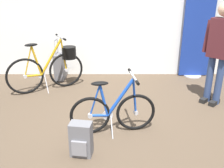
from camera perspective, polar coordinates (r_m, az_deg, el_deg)
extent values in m
plane|color=brown|center=(3.50, -0.03, -10.14)|extent=(6.87, 6.87, 0.00)
cube|color=white|center=(5.28, -0.11, 16.36)|extent=(6.87, 0.10, 2.70)
cylinder|color=#B7B7BC|center=(5.68, 17.50, 1.88)|extent=(0.36, 0.36, 0.02)
cube|color=navy|center=(5.45, 18.62, 11.17)|extent=(0.60, 0.02, 1.85)
torus|color=black|center=(3.37, 5.20, -6.41)|extent=(0.53, 0.11, 0.52)
cylinder|color=#B7B7BC|center=(3.37, 5.20, -6.41)|extent=(0.07, 0.06, 0.06)
torus|color=black|center=(3.30, -5.15, -7.13)|extent=(0.53, 0.11, 0.52)
cylinder|color=#B7B7BC|center=(3.30, -5.15, -7.13)|extent=(0.07, 0.06, 0.06)
cylinder|color=#1947B2|center=(3.30, -3.14, -7.11)|extent=(0.23, 0.07, 0.05)
cylinder|color=#1947B2|center=(3.23, 1.68, -3.10)|extent=(0.36, 0.09, 0.51)
cylinder|color=#1947B2|center=(3.21, -2.04, -3.75)|extent=(0.14, 0.05, 0.44)
cylinder|color=#1947B2|center=(3.30, -3.14, -7.11)|extent=(0.23, 0.06, 0.04)
cylinder|color=#1947B2|center=(3.26, 4.93, -2.79)|extent=(0.08, 0.04, 0.48)
cylinder|color=#1947B2|center=(3.20, -4.09, -3.77)|extent=(0.15, 0.04, 0.43)
ellipsoid|color=black|center=(3.11, -2.98, 0.12)|extent=(0.23, 0.12, 0.05)
cylinder|color=#B7B7BC|center=(3.16, 4.65, 1.41)|extent=(0.03, 0.03, 0.04)
cylinder|color=#B7B7BC|center=(3.15, 4.66, 1.75)|extent=(0.09, 0.44, 0.03)
cylinder|color=black|center=(2.95, 5.59, 0.30)|extent=(0.05, 0.09, 0.04)
cylinder|color=black|center=(3.35, 3.84, 3.03)|extent=(0.05, 0.09, 0.04)
cylinder|color=#B7B7BC|center=(3.32, -1.16, -7.08)|extent=(0.14, 0.03, 0.14)
cylinder|color=#B7B7BC|center=(3.31, -0.20, -9.76)|extent=(0.04, 0.19, 0.25)
torus|color=black|center=(4.85, -10.47, 3.12)|extent=(0.60, 0.34, 0.66)
cylinder|color=#B7B7BC|center=(4.85, -10.47, 3.12)|extent=(0.08, 0.07, 0.06)
torus|color=black|center=(4.69, -19.23, 1.61)|extent=(0.60, 0.34, 0.66)
cylinder|color=#B7B7BC|center=(4.69, -19.23, 1.61)|extent=(0.08, 0.07, 0.06)
cylinder|color=#BF8C14|center=(4.71, -17.52, 1.81)|extent=(0.27, 0.17, 0.05)
cylinder|color=#BF8C14|center=(4.69, -13.78, 5.92)|extent=(0.41, 0.25, 0.63)
cylinder|color=#BF8C14|center=(4.65, -16.88, 5.02)|extent=(0.15, 0.10, 0.55)
cylinder|color=#BF8C14|center=(4.71, -17.52, 1.81)|extent=(0.27, 0.16, 0.04)
cylinder|color=#BF8C14|center=(4.75, -11.06, 6.44)|extent=(0.09, 0.07, 0.59)
cylinder|color=#BF8C14|center=(4.62, -18.62, 4.83)|extent=(0.17, 0.11, 0.53)
ellipsoid|color=black|center=(4.57, -18.02, 8.39)|extent=(0.24, 0.18, 0.05)
cylinder|color=#B7B7BC|center=(4.67, -11.70, 10.10)|extent=(0.03, 0.03, 0.04)
cylinder|color=#B7B7BC|center=(4.67, -11.72, 10.34)|extent=(0.23, 0.40, 0.03)
cylinder|color=black|center=(4.46, -10.87, 9.89)|extent=(0.07, 0.10, 0.04)
cylinder|color=black|center=(4.88, -12.50, 10.76)|extent=(0.07, 0.10, 0.04)
cylinder|color=#B7B7BC|center=(4.74, -15.82, 2.02)|extent=(0.13, 0.08, 0.14)
cylinder|color=#B7B7BC|center=(4.73, -14.75, -0.07)|extent=(0.10, 0.18, 0.30)
cylinder|color=black|center=(4.77, -9.88, 7.00)|extent=(0.35, 0.35, 0.22)
cylinder|color=navy|center=(4.44, 20.96, 1.07)|extent=(0.11, 0.11, 0.78)
cube|color=black|center=(4.53, 20.09, -3.26)|extent=(0.23, 0.23, 0.07)
cylinder|color=navy|center=(4.38, 22.82, 0.53)|extent=(0.11, 0.11, 0.78)
cube|color=black|center=(4.47, 21.91, -3.84)|extent=(0.23, 0.23, 0.07)
cube|color=#4C1E23|center=(4.23, 23.19, 9.51)|extent=(0.37, 0.37, 0.60)
cylinder|color=#4C1E23|center=(4.30, 20.54, 10.07)|extent=(0.12, 0.09, 0.50)
sphere|color=tan|center=(4.18, 24.08, 15.17)|extent=(0.21, 0.21, 0.21)
cube|color=slate|center=(5.24, -11.85, 3.91)|extent=(0.19, 0.37, 0.52)
cylinder|color=#B7B7BC|center=(5.04, -12.99, 7.83)|extent=(0.02, 0.02, 0.28)
cylinder|color=#B7B7BC|center=(5.26, -12.39, 8.45)|extent=(0.02, 0.02, 0.28)
cylinder|color=slate|center=(5.12, -12.82, 9.67)|extent=(0.03, 0.23, 0.02)
cylinder|color=black|center=(5.20, -11.36, 0.76)|extent=(0.04, 0.02, 0.04)
cylinder|color=black|center=(5.43, -10.80, 1.72)|extent=(0.04, 0.02, 0.04)
cube|color=slate|center=(2.95, -7.15, -12.27)|extent=(0.27, 0.19, 0.41)
cube|color=gray|center=(2.91, -7.58, -14.29)|extent=(0.18, 0.06, 0.18)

